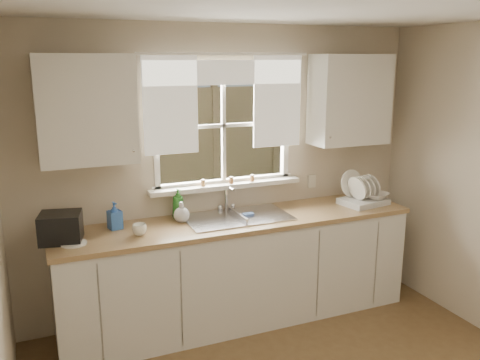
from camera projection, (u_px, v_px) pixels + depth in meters
name	position (u px, v px, depth m)	size (l,w,h in m)	color
room_walls	(370.00, 255.00, 2.60)	(3.62, 4.02, 2.50)	beige
window	(224.00, 145.00, 4.39)	(1.38, 0.16, 1.06)	white
curtains	(226.00, 93.00, 4.24)	(1.50, 0.03, 0.81)	white
base_cabinets	(239.00, 272.00, 4.35)	(3.00, 0.62, 0.87)	silver
countertop	(239.00, 221.00, 4.24)	(3.04, 0.65, 0.04)	#9C7A4E
upper_cabinet_left	(86.00, 110.00, 3.71)	(0.70, 0.33, 0.80)	silver
upper_cabinet_right	(350.00, 100.00, 4.58)	(0.70, 0.33, 0.80)	silver
wall_outlet	(312.00, 181.00, 4.80)	(0.08, 0.01, 0.12)	beige
sill_jars	(229.00, 180.00, 4.41)	(0.50, 0.04, 0.06)	brown
sink	(237.00, 226.00, 4.28)	(0.88, 0.52, 0.40)	#B7B7BC
dish_rack	(363.00, 196.00, 4.65)	(0.44, 0.36, 0.30)	silver
bowl	(376.00, 196.00, 4.65)	(0.22, 0.22, 0.05)	white
soap_bottle_a	(178.00, 204.00, 4.22)	(0.10, 0.10, 0.26)	#2D802A
soap_bottle_b	(115.00, 216.00, 3.96)	(0.10, 0.10, 0.22)	blue
soap_bottle_c	(181.00, 212.00, 4.14)	(0.13, 0.13, 0.17)	#C1B59F
saucer	(74.00, 243.00, 3.66)	(0.19, 0.19, 0.01)	silver
cup	(139.00, 230.00, 3.84)	(0.11, 0.11, 0.09)	white
black_appliance	(61.00, 227.00, 3.69)	(0.29, 0.25, 0.21)	black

